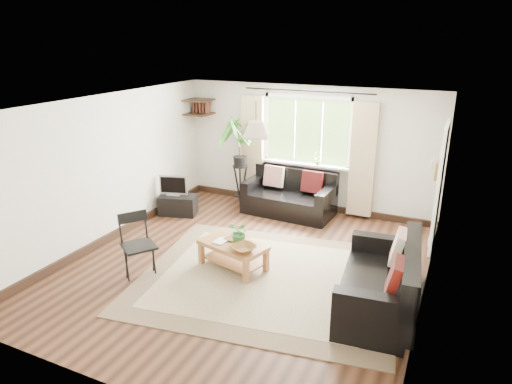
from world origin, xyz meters
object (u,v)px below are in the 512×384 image
at_px(sofa_right, 379,279).
at_px(coffee_table, 233,256).
at_px(tv_stand, 178,205).
at_px(sofa_back, 289,194).
at_px(palm_stand, 240,162).
at_px(folding_chair, 139,247).

height_order(sofa_right, coffee_table, sofa_right).
bearing_deg(tv_stand, sofa_right, -38.54).
relative_size(sofa_back, palm_stand, 0.95).
relative_size(coffee_table, folding_chair, 1.08).
relative_size(sofa_right, palm_stand, 1.00).
bearing_deg(palm_stand, folding_chair, -89.35).
bearing_deg(sofa_right, coffee_table, -100.29).
height_order(coffee_table, tv_stand, coffee_table).
relative_size(sofa_right, tv_stand, 2.55).
relative_size(sofa_right, coffee_table, 1.79).
bearing_deg(sofa_right, sofa_back, -145.39).
bearing_deg(palm_stand, sofa_back, -4.17).
bearing_deg(sofa_right, palm_stand, -134.80).
distance_m(tv_stand, palm_stand, 1.48).
distance_m(sofa_back, sofa_right, 3.35).
bearing_deg(sofa_back, palm_stand, 178.72).
bearing_deg(tv_stand, coffee_table, -53.59).
height_order(sofa_back, tv_stand, sofa_back).
relative_size(tv_stand, palm_stand, 0.39).
xyz_separation_m(coffee_table, folding_chair, (-1.08, -0.77, 0.25)).
bearing_deg(folding_chair, palm_stand, 35.40).
relative_size(sofa_back, coffee_table, 1.71).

